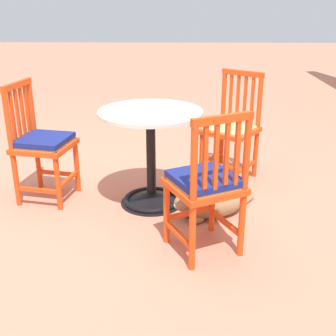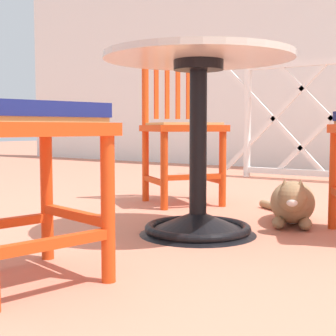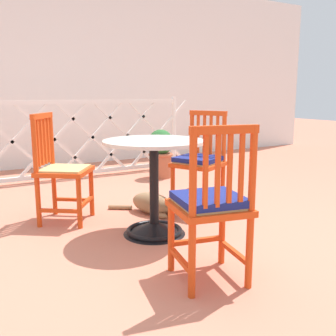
{
  "view_description": "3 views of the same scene",
  "coord_description": "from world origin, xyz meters",
  "px_view_note": "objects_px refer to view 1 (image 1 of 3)",
  "views": [
    {
      "loc": [
        2.93,
        0.41,
        1.51
      ],
      "look_at": [
        0.06,
        0.37,
        0.36
      ],
      "focal_mm": 46.73,
      "sensor_mm": 36.0,
      "label": 1
    },
    {
      "loc": [
        0.93,
        -1.46,
        0.44
      ],
      "look_at": [
        -0.3,
        0.3,
        0.26
      ],
      "focal_mm": 52.91,
      "sensor_mm": 36.0,
      "label": 2
    },
    {
      "loc": [
        -1.46,
        -2.29,
        1.07
      ],
      "look_at": [
        0.02,
        0.28,
        0.5
      ],
      "focal_mm": 41.53,
      "sensor_mm": 36.0,
      "label": 3
    }
  ],
  "objects_px": {
    "orange_chair_tucked_in": "(232,130)",
    "orange_chair_at_corner": "(42,144)",
    "tabby_cat": "(210,205)",
    "orange_chair_by_planter": "(206,185)",
    "cafe_table": "(151,168)"
  },
  "relations": [
    {
      "from": "orange_chair_tucked_in",
      "to": "orange_chair_at_corner",
      "type": "relative_size",
      "value": 1.0
    },
    {
      "from": "tabby_cat",
      "to": "orange_chair_tucked_in",
      "type": "bearing_deg",
      "value": 163.04
    },
    {
      "from": "orange_chair_at_corner",
      "to": "orange_chair_by_planter",
      "type": "bearing_deg",
      "value": 57.95
    },
    {
      "from": "cafe_table",
      "to": "tabby_cat",
      "type": "xyz_separation_m",
      "value": [
        0.24,
        0.43,
        -0.19
      ]
    },
    {
      "from": "orange_chair_at_corner",
      "to": "tabby_cat",
      "type": "height_order",
      "value": "orange_chair_at_corner"
    },
    {
      "from": "cafe_table",
      "to": "tabby_cat",
      "type": "relative_size",
      "value": 1.19
    },
    {
      "from": "orange_chair_at_corner",
      "to": "orange_chair_tucked_in",
      "type": "bearing_deg",
      "value": 106.45
    },
    {
      "from": "orange_chair_tucked_in",
      "to": "tabby_cat",
      "type": "height_order",
      "value": "orange_chair_tucked_in"
    },
    {
      "from": "orange_chair_by_planter",
      "to": "orange_chair_tucked_in",
      "type": "relative_size",
      "value": 1.0
    },
    {
      "from": "orange_chair_at_corner",
      "to": "cafe_table",
      "type": "bearing_deg",
      "value": 84.38
    },
    {
      "from": "orange_chair_tucked_in",
      "to": "orange_chair_at_corner",
      "type": "height_order",
      "value": "same"
    },
    {
      "from": "orange_chair_tucked_in",
      "to": "cafe_table",
      "type": "bearing_deg",
      "value": -51.66
    },
    {
      "from": "orange_chair_by_planter",
      "to": "orange_chair_tucked_in",
      "type": "distance_m",
      "value": 1.23
    },
    {
      "from": "cafe_table",
      "to": "tabby_cat",
      "type": "height_order",
      "value": "cafe_table"
    },
    {
      "from": "cafe_table",
      "to": "orange_chair_at_corner",
      "type": "relative_size",
      "value": 0.83
    }
  ]
}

